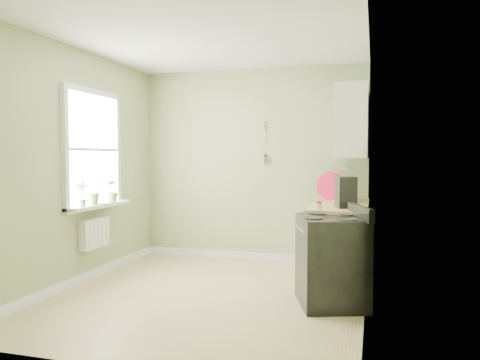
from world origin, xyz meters
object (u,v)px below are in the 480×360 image
(kettle, at_px, (326,192))
(coffee_maker, at_px, (346,193))
(stand_mixer, at_px, (346,186))
(stove, at_px, (332,260))

(kettle, xyz_separation_m, coffee_maker, (0.33, -1.16, 0.08))
(kettle, height_order, coffee_maker, coffee_maker)
(stand_mixer, bearing_deg, kettle, 124.40)
(stove, bearing_deg, stand_mixer, 87.02)
(stand_mixer, height_order, kettle, stand_mixer)
(stove, relative_size, stand_mixer, 2.25)
(stand_mixer, height_order, coffee_maker, stand_mixer)
(stove, xyz_separation_m, coffee_maker, (0.10, 0.53, 0.63))
(stove, relative_size, coffee_maker, 2.93)
(stove, distance_m, coffee_maker, 0.83)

